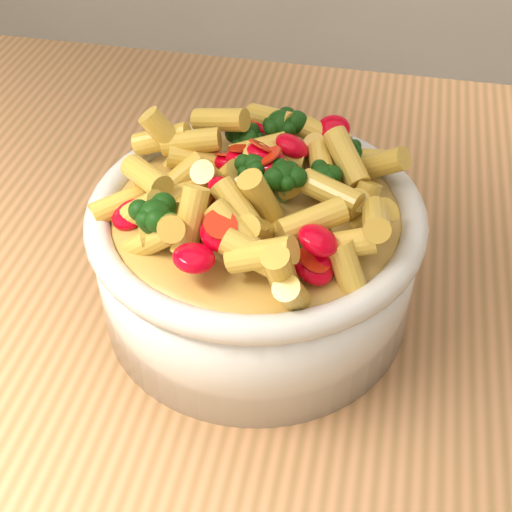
# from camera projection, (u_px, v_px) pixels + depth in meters

# --- Properties ---
(table) EXTENTS (1.20, 0.80, 0.90)m
(table) POSITION_uv_depth(u_px,v_px,m) (303.00, 376.00, 0.66)
(table) COLOR #B57A4D
(table) RESTS_ON ground
(serving_bowl) EXTENTS (0.25, 0.25, 0.11)m
(serving_bowl) POSITION_uv_depth(u_px,v_px,m) (256.00, 255.00, 0.55)
(serving_bowl) COLOR silver
(serving_bowl) RESTS_ON table
(pasta_salad) EXTENTS (0.20, 0.20, 0.04)m
(pasta_salad) POSITION_uv_depth(u_px,v_px,m) (256.00, 185.00, 0.50)
(pasta_salad) COLOR gold
(pasta_salad) RESTS_ON serving_bowl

